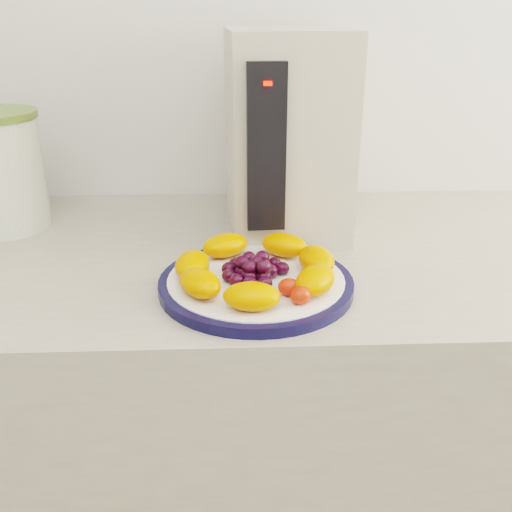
{
  "coord_description": "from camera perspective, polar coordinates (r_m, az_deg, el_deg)",
  "views": [
    {
      "loc": [
        0.08,
        0.34,
        1.26
      ],
      "look_at": [
        0.11,
        1.05,
        0.95
      ],
      "focal_mm": 40.0,
      "sensor_mm": 36.0,
      "label": 1
    }
  ],
  "objects": [
    {
      "name": "appliance_led",
      "position": [
        0.82,
        1.17,
        16.88
      ],
      "size": [
        0.01,
        0.01,
        0.01
      ],
      "primitive_type": "cube",
      "rotation": [
        0.0,
        0.0,
        0.05
      ],
      "color": "#FF0C05",
      "rests_on": "appliance_panel"
    },
    {
      "name": "plate_face",
      "position": [
        0.79,
        -0.0,
        -2.74
      ],
      "size": [
        0.25,
        0.25,
        0.02
      ],
      "primitive_type": "cylinder",
      "color": "white",
      "rests_on": "counter"
    },
    {
      "name": "fruit_plate",
      "position": [
        0.78,
        0.1,
        -1.2
      ],
      "size": [
        0.23,
        0.23,
        0.03
      ],
      "color": "#FF6D00",
      "rests_on": "plate_face"
    },
    {
      "name": "counter",
      "position": [
        1.19,
        -6.05,
        -19.76
      ],
      "size": [
        3.5,
        0.6,
        0.9
      ],
      "primitive_type": "cube",
      "color": "#A9A18D",
      "rests_on": "floor"
    },
    {
      "name": "appliance_panel",
      "position": [
        0.85,
        1.04,
        10.6
      ],
      "size": [
        0.06,
        0.02,
        0.25
      ],
      "primitive_type": "cube",
      "rotation": [
        0.0,
        0.0,
        0.05
      ],
      "color": "black",
      "rests_on": "appliance_body"
    },
    {
      "name": "plate_rim",
      "position": [
        0.8,
        -0.0,
        -2.81
      ],
      "size": [
        0.27,
        0.27,
        0.01
      ],
      "primitive_type": "cylinder",
      "color": "black",
      "rests_on": "counter"
    },
    {
      "name": "appliance_body",
      "position": [
        0.99,
        2.91,
        12.15
      ],
      "size": [
        0.2,
        0.28,
        0.33
      ],
      "primitive_type": "cube",
      "rotation": [
        0.0,
        0.0,
        0.05
      ],
      "color": "#B8B19C",
      "rests_on": "counter"
    },
    {
      "name": "cabinet_face",
      "position": [
        1.21,
        -5.99,
        -20.8
      ],
      "size": [
        3.48,
        0.58,
        0.84
      ],
      "primitive_type": "cube",
      "color": "#8E694F",
      "rests_on": "floor"
    }
  ]
}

